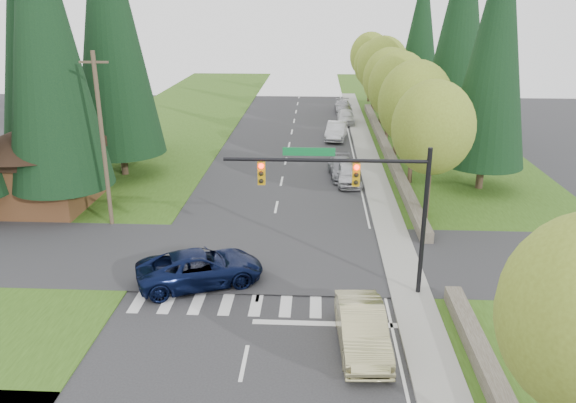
# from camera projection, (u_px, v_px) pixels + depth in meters

# --- Properties ---
(ground) EXTENTS (120.00, 120.00, 0.00)m
(ground) POSITION_uv_depth(u_px,v_px,m) (247.00, 347.00, 21.46)
(ground) COLOR #28282B
(ground) RESTS_ON ground
(grass_east) EXTENTS (14.00, 110.00, 0.06)m
(grass_east) POSITION_uv_depth(u_px,v_px,m) (464.00, 188.00, 39.62)
(grass_east) COLOR #2E4B14
(grass_east) RESTS_ON ground
(grass_west) EXTENTS (14.00, 110.00, 0.06)m
(grass_west) POSITION_uv_depth(u_px,v_px,m) (103.00, 182.00, 40.89)
(grass_west) COLOR #2E4B14
(grass_west) RESTS_ON ground
(cross_street) EXTENTS (120.00, 8.00, 0.10)m
(cross_street) POSITION_uv_depth(u_px,v_px,m) (266.00, 257.00, 28.98)
(cross_street) COLOR #28282B
(cross_street) RESTS_ON ground
(sidewalk_east) EXTENTS (1.80, 80.00, 0.13)m
(sidewalk_east) POSITION_uv_depth(u_px,v_px,m) (375.00, 178.00, 41.78)
(sidewalk_east) COLOR gray
(sidewalk_east) RESTS_ON ground
(curb_east) EXTENTS (0.20, 80.00, 0.13)m
(curb_east) POSITION_uv_depth(u_px,v_px,m) (363.00, 178.00, 41.82)
(curb_east) COLOR gray
(curb_east) RESTS_ON ground
(stone_wall_south) EXTENTS (0.70, 14.00, 0.70)m
(stone_wall_south) POSITION_uv_depth(u_px,v_px,m) (501.00, 400.00, 18.10)
(stone_wall_south) COLOR #4C4438
(stone_wall_south) RESTS_ON ground
(stone_wall_north) EXTENTS (0.70, 40.00, 0.70)m
(stone_wall_north) POSITION_uv_depth(u_px,v_px,m) (386.00, 148.00, 49.12)
(stone_wall_north) COLOR #4C4438
(stone_wall_north) RESTS_ON ground
(traffic_signal) EXTENTS (8.70, 0.37, 6.80)m
(traffic_signal) POSITION_uv_depth(u_px,v_px,m) (360.00, 188.00, 23.79)
(traffic_signal) COLOR black
(traffic_signal) RESTS_ON ground
(brown_building) EXTENTS (8.40, 8.40, 5.40)m
(brown_building) POSITION_uv_depth(u_px,v_px,m) (38.00, 159.00, 35.24)
(brown_building) COLOR #4C2D19
(brown_building) RESTS_ON ground
(utility_pole) EXTENTS (1.60, 0.24, 10.00)m
(utility_pole) POSITION_uv_depth(u_px,v_px,m) (103.00, 140.00, 31.47)
(utility_pole) COLOR #473828
(utility_pole) RESTS_ON ground
(decid_tree_0) EXTENTS (4.80, 4.80, 8.37)m
(decid_tree_0) POSITION_uv_depth(u_px,v_px,m) (433.00, 128.00, 32.28)
(decid_tree_0) COLOR #38281C
(decid_tree_0) RESTS_ON ground
(decid_tree_1) EXTENTS (5.20, 5.20, 8.80)m
(decid_tree_1) POSITION_uv_depth(u_px,v_px,m) (415.00, 103.00, 38.79)
(decid_tree_1) COLOR #38281C
(decid_tree_1) RESTS_ON ground
(decid_tree_2) EXTENTS (5.00, 5.00, 8.82)m
(decid_tree_2) POSITION_uv_depth(u_px,v_px,m) (399.00, 87.00, 45.34)
(decid_tree_2) COLOR #38281C
(decid_tree_2) RESTS_ON ground
(decid_tree_3) EXTENTS (5.00, 5.00, 8.55)m
(decid_tree_3) POSITION_uv_depth(u_px,v_px,m) (390.00, 79.00, 52.00)
(decid_tree_3) COLOR #38281C
(decid_tree_3) RESTS_ON ground
(decid_tree_4) EXTENTS (5.40, 5.40, 9.18)m
(decid_tree_4) POSITION_uv_depth(u_px,v_px,m) (383.00, 66.00, 58.45)
(decid_tree_4) COLOR #38281C
(decid_tree_4) RESTS_ON ground
(decid_tree_5) EXTENTS (4.80, 4.80, 8.30)m
(decid_tree_5) POSITION_uv_depth(u_px,v_px,m) (375.00, 64.00, 65.22)
(decid_tree_5) COLOR #38281C
(decid_tree_5) RESTS_ON ground
(decid_tree_6) EXTENTS (5.20, 5.20, 8.86)m
(decid_tree_6) POSITION_uv_depth(u_px,v_px,m) (370.00, 56.00, 71.68)
(decid_tree_6) COLOR #38281C
(decid_tree_6) RESTS_ON ground
(conifer_w_a) EXTENTS (6.12, 6.12, 19.80)m
(conifer_w_a) POSITION_uv_depth(u_px,v_px,m) (43.00, 33.00, 31.62)
(conifer_w_a) COLOR #38281C
(conifer_w_a) RESTS_ON ground
(conifer_w_b) EXTENTS (5.44, 5.44, 17.80)m
(conifer_w_b) POSITION_uv_depth(u_px,v_px,m) (29.00, 46.00, 35.86)
(conifer_w_b) COLOR #38281C
(conifer_w_b) RESTS_ON ground
(conifer_w_c) EXTENTS (6.46, 6.46, 20.80)m
(conifer_w_c) POSITION_uv_depth(u_px,v_px,m) (110.00, 19.00, 38.92)
(conifer_w_c) COLOR #38281C
(conifer_w_c) RESTS_ON ground
(conifer_w_e) EXTENTS (5.78, 5.78, 18.80)m
(conifer_w_e) POSITION_uv_depth(u_px,v_px,m) (113.00, 30.00, 45.00)
(conifer_w_e) COLOR #38281C
(conifer_w_e) RESTS_ON ground
(conifer_e_a) EXTENTS (5.44, 5.44, 17.80)m
(conifer_e_a) POSITION_uv_depth(u_px,v_px,m) (496.00, 45.00, 36.28)
(conifer_e_a) COLOR #38281C
(conifer_e_a) RESTS_ON ground
(conifer_e_b) EXTENTS (6.12, 6.12, 19.80)m
(conifer_e_b) POSITION_uv_depth(u_px,v_px,m) (461.00, 21.00, 49.05)
(conifer_e_b) COLOR #38281C
(conifer_e_b) RESTS_ON ground
(conifer_e_c) EXTENTS (5.10, 5.10, 16.80)m
(conifer_e_c) POSITION_uv_depth(u_px,v_px,m) (421.00, 31.00, 62.77)
(conifer_e_c) COLOR #38281C
(conifer_e_c) RESTS_ON ground
(sedan_champagne) EXTENTS (2.00, 5.02, 1.62)m
(sedan_champagne) POSITION_uv_depth(u_px,v_px,m) (362.00, 329.00, 21.19)
(sedan_champagne) COLOR #C5BC83
(sedan_champagne) RESTS_ON ground
(suv_navy) EXTENTS (6.38, 4.62, 1.61)m
(suv_navy) POSITION_uv_depth(u_px,v_px,m) (200.00, 268.00, 26.02)
(suv_navy) COLOR #0A1233
(suv_navy) RESTS_ON ground
(parked_car_a) EXTENTS (1.92, 4.36, 1.46)m
(parked_car_a) POSITION_uv_depth(u_px,v_px,m) (348.00, 174.00, 40.39)
(parked_car_a) COLOR #BBBCC1
(parked_car_a) RESTS_ON ground
(parked_car_b) EXTENTS (2.26, 4.80, 1.35)m
(parked_car_b) POSITION_uv_depth(u_px,v_px,m) (342.00, 168.00, 41.96)
(parked_car_b) COLOR slate
(parked_car_b) RESTS_ON ground
(parked_car_c) EXTENTS (2.33, 5.14, 1.64)m
(parked_car_c) POSITION_uv_depth(u_px,v_px,m) (336.00, 131.00, 53.42)
(parked_car_c) COLOR #AFB0B4
(parked_car_c) RESTS_ON ground
(parked_car_d) EXTENTS (1.81, 4.44, 1.51)m
(parked_car_d) POSITION_uv_depth(u_px,v_px,m) (346.00, 117.00, 60.26)
(parked_car_d) COLOR silver
(parked_car_d) RESTS_ON ground
(parked_car_e) EXTENTS (2.02, 4.78, 1.38)m
(parked_car_e) POSITION_uv_depth(u_px,v_px,m) (343.00, 107.00, 66.47)
(parked_car_e) COLOR #98999D
(parked_car_e) RESTS_ON ground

